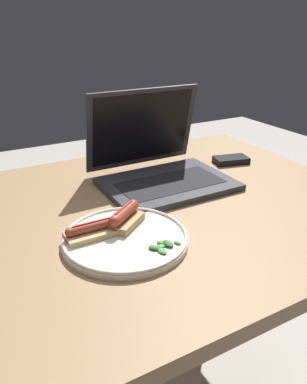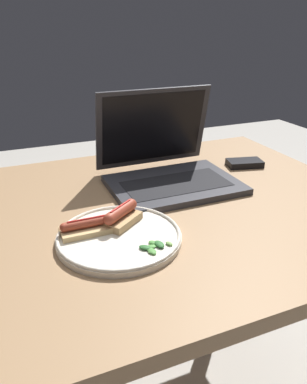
# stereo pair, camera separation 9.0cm
# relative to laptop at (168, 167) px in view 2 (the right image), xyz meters

# --- Properties ---
(desk) EXTENTS (1.14, 0.89, 0.73)m
(desk) POSITION_rel_laptop_xyz_m (-0.08, -0.13, -0.14)
(desk) COLOR #93704C
(desk) RESTS_ON ground_plane
(laptop) EXTENTS (0.36, 0.31, 0.26)m
(laptop) POSITION_rel_laptop_xyz_m (0.00, 0.00, 0.00)
(laptop) COLOR #2D2D33
(laptop) RESTS_ON desk
(plate) EXTENTS (0.27, 0.27, 0.02)m
(plate) POSITION_rel_laptop_xyz_m (-0.23, -0.26, -0.04)
(plate) COLOR silver
(plate) RESTS_ON desk
(sausage_toast_left) EXTENTS (0.11, 0.10, 0.05)m
(sausage_toast_left) POSITION_rel_laptop_xyz_m (-0.21, -0.21, -0.01)
(sausage_toast_left) COLOR tan
(sausage_toast_left) RESTS_ON plate
(sausage_toast_middle) EXTENTS (0.12, 0.06, 0.04)m
(sausage_toast_middle) POSITION_rel_laptop_xyz_m (-0.29, -0.22, -0.02)
(sausage_toast_middle) COLOR tan
(sausage_toast_middle) RESTS_ON plate
(salad_pile) EXTENTS (0.07, 0.05, 0.01)m
(salad_pile) POSITION_rel_laptop_xyz_m (-0.18, -0.33, -0.03)
(salad_pile) COLOR #709E4C
(salad_pile) RESTS_ON plate
(external_drive) EXTENTS (0.12, 0.09, 0.02)m
(external_drive) POSITION_rel_laptop_xyz_m (0.29, 0.02, -0.04)
(external_drive) COLOR black
(external_drive) RESTS_ON desk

